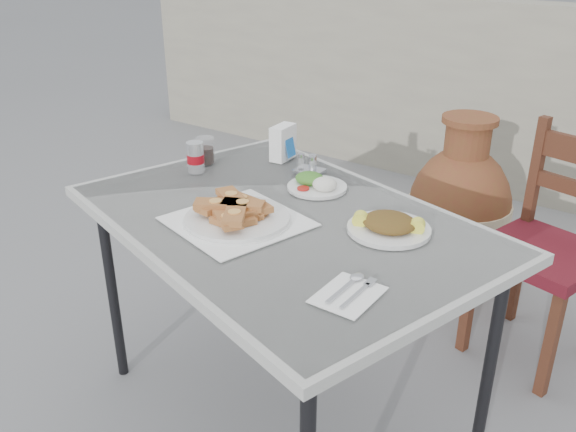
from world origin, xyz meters
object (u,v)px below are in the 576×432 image
Objects in this scene: cola_glass at (206,152)px; napkin_holder at (283,143)px; condiment_caddy at (309,166)px; soda_can at (195,157)px; pide_plate at (237,212)px; salad_rice_plate at (317,183)px; terracotta_urn at (459,209)px; salad_chopped_plate at (389,225)px; chair at (549,246)px; cafe_table at (281,231)px.

napkin_holder is (0.21, 0.20, 0.02)m from cola_glass.
napkin_holder is at bearing 159.04° from condiment_caddy.
pide_plate is at bearing -30.60° from soda_can.
terracotta_urn is (0.15, 0.99, -0.42)m from salad_rice_plate.
condiment_caddy is at bearing 134.06° from salad_rice_plate.
salad_chopped_plate is 0.83m from cola_glass.
soda_can reaches higher than salad_rice_plate.
salad_rice_plate is 0.38m from salad_chopped_plate.
cola_glass is at bearing 143.09° from pide_plate.
napkin_holder reaches higher than cola_glass.
pide_plate is 1.28m from chair.
salad_rice_plate is 1.82× the size of soda_can.
condiment_caddy is 0.98m from chair.
pide_plate is 0.47m from condiment_caddy.
cola_glass reaches higher than condiment_caddy.
pide_plate is at bearing -72.11° from napkin_holder.
chair reaches higher than cafe_table.
pide_plate is at bearing -36.91° from cola_glass.
chair is 0.59m from terracotta_urn.
salad_rice_plate is at bearing -98.58° from terracotta_urn.
condiment_caddy is 1.01m from terracotta_urn.
cola_glass is (-0.48, -0.03, 0.02)m from salad_rice_plate.
pide_plate reaches higher than cafe_table.
terracotta_urn is at bearing 84.51° from cafe_table.
chair reaches higher than pide_plate.
napkin_holder is 0.14× the size of chair.
chair is (0.28, 0.82, -0.33)m from salad_chopped_plate.
soda_can is 1.08× the size of condiment_caddy.
salad_rice_plate is 1.09m from terracotta_urn.
condiment_caddy is (-0.06, 0.47, -0.01)m from pide_plate.
cola_glass is at bearing 112.78° from soda_can.
cola_glass is (-0.43, 0.32, 0.01)m from pide_plate.
cafe_table is at bearing -59.09° from napkin_holder.
cafe_table is at bearing -68.77° from condiment_caddy.
salad_rice_plate is 0.98m from chair.
cafe_table is 6.13× the size of salad_chopped_plate.
terracotta_urn is (0.42, 0.82, -0.46)m from napkin_holder.
cola_glass is 0.29m from napkin_holder.
chair is 1.11× the size of terracotta_urn.
chair is (0.60, 0.91, -0.25)m from cafe_table.
salad_rice_plate is 0.15m from condiment_caddy.
napkin_holder is 1.03m from terracotta_urn.
salad_chopped_plate is at bearing 28.17° from pide_plate.
soda_can is at bearing -124.94° from napkin_holder.
salad_chopped_plate is 0.70m from napkin_holder.
cola_glass is (-0.04, 0.09, -0.01)m from soda_can.
cafe_table is at bearing 56.84° from pide_plate.
cola_glass is at bearing 157.66° from cafe_table.
salad_chopped_plate is at bearing -1.59° from soda_can.
soda_can is at bearing -117.71° from terracotta_urn.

